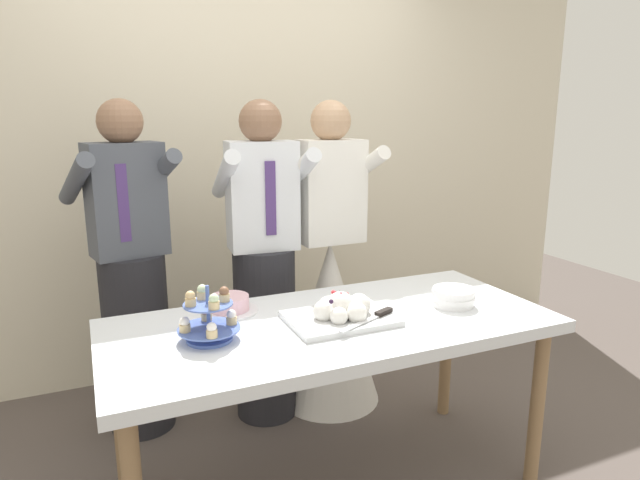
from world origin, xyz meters
TOP-DOWN VIEW (x-y plane):
  - rear_wall at (0.00, 1.46)m, footprint 5.20×0.10m
  - dessert_table at (0.00, 0.00)m, footprint 1.80×0.80m
  - cupcake_stand at (-0.50, -0.00)m, footprint 0.23×0.23m
  - main_cake_tray at (0.03, -0.02)m, footprint 0.42×0.33m
  - plate_stack at (0.56, -0.05)m, footprint 0.18×0.19m
  - round_cake at (-0.36, 0.26)m, footprint 0.24×0.24m
  - person_groom at (-0.06, 0.71)m, footprint 0.50×0.52m
  - person_bride at (0.32, 0.72)m, footprint 0.56×0.56m
  - person_guest at (-0.69, 0.85)m, footprint 0.55×0.57m

SIDE VIEW (x-z plane):
  - person_bride at x=0.32m, z-range -0.25..1.41m
  - dessert_table at x=0.00m, z-range 0.31..1.09m
  - person_groom at x=-0.06m, z-range -0.08..1.58m
  - person_guest at x=-0.69m, z-range -0.08..1.58m
  - round_cake at x=-0.36m, z-range 0.77..0.84m
  - plate_stack at x=0.56m, z-range 0.78..0.85m
  - main_cake_tray at x=0.03m, z-range 0.75..0.88m
  - cupcake_stand at x=-0.50m, z-range 0.75..0.96m
  - rear_wall at x=0.00m, z-range 0.00..2.90m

